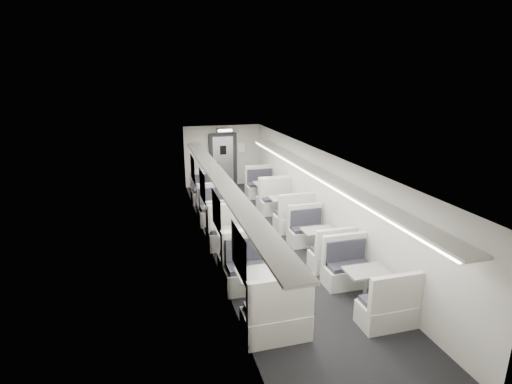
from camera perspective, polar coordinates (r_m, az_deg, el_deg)
room at (r=10.26m, az=1.57°, el=-1.11°), size 3.24×12.24×2.64m
booth_left_a at (r=13.19m, az=-6.58°, el=-0.96°), size 1.03×2.10×1.12m
booth_left_b at (r=11.18m, az=-4.83°, el=-3.99°), size 1.11×2.26×1.21m
booth_left_c at (r=9.62m, az=-2.88°, el=-7.47°), size 1.10×2.23×1.19m
booth_left_d at (r=7.69m, az=0.88°, el=-13.91°), size 1.12×2.27×1.21m
booth_right_a at (r=13.78m, az=1.53°, el=-0.07°), size 1.04×2.12×1.13m
booth_right_b at (r=12.11m, az=4.09°, el=-2.43°), size 1.07×2.16×1.16m
booth_right_c at (r=9.97m, az=8.90°, el=-7.09°), size 0.96×1.95×1.04m
booth_right_d at (r=8.20m, az=15.39°, el=-12.85°), size 0.99×2.01×1.08m
passenger at (r=12.92m, az=-5.73°, el=0.83°), size 0.71×0.59×1.68m
window_a at (r=13.16m, az=-9.03°, el=3.31°), size 0.02×1.18×0.84m
window_b at (r=11.04m, az=-7.67°, el=0.83°), size 0.02×1.18×0.84m
window_c at (r=8.96m, az=-5.67°, el=-2.81°), size 0.02×1.18×0.84m
window_d at (r=6.96m, az=-2.48°, el=-8.59°), size 0.02×1.18×0.84m
luggage_rack_left at (r=9.50m, az=-5.06°, el=1.88°), size 0.46×10.40×0.09m
luggage_rack_right at (r=10.23m, az=8.79°, el=2.80°), size 0.46×10.40×0.09m
vestibule_door at (r=15.89m, az=-4.72°, el=4.56°), size 1.10×0.13×2.10m
exit_sign at (r=15.21m, az=-4.48°, el=8.78°), size 0.62×0.12×0.16m
wall_notice at (r=15.94m, az=-2.09°, el=6.33°), size 0.32×0.02×0.40m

